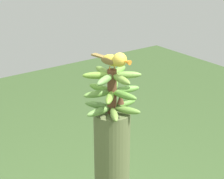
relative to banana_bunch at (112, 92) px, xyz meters
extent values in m
cylinder|color=brown|center=(0.00, 0.00, 0.00)|extent=(0.05, 0.05, 0.22)
ellipsoid|color=olive|center=(0.07, -0.04, -0.08)|extent=(0.14, 0.10, 0.03)
ellipsoid|color=#6B9A3F|center=(0.06, 0.04, -0.08)|extent=(0.14, 0.10, 0.03)
ellipsoid|color=#5D9239|center=(0.00, 0.08, -0.08)|extent=(0.04, 0.14, 0.03)
ellipsoid|color=#619539|center=(-0.07, 0.04, -0.08)|extent=(0.14, 0.10, 0.03)
ellipsoid|color=#5D8B3F|center=(-0.07, -0.04, -0.08)|extent=(0.14, 0.10, 0.03)
ellipsoid|color=#659444|center=(0.00, -0.08, -0.08)|extent=(0.04, 0.14, 0.03)
ellipsoid|color=#5E9439|center=(0.07, 0.02, 0.00)|extent=(0.14, 0.07, 0.03)
ellipsoid|color=#679D42|center=(0.02, 0.07, 0.00)|extent=(0.07, 0.14, 0.03)
ellipsoid|color=#5E9935|center=(-0.05, 0.05, 0.00)|extent=(0.12, 0.12, 0.03)
ellipsoid|color=#649C35|center=(-0.07, -0.02, 0.00)|extent=(0.14, 0.07, 0.03)
ellipsoid|color=#5D8939|center=(-0.02, -0.07, 0.00)|extent=(0.07, 0.14, 0.03)
ellipsoid|color=olive|center=(0.05, -0.05, 0.00)|extent=(0.12, 0.12, 0.03)
ellipsoid|color=#609E37|center=(-0.03, 0.06, 0.08)|extent=(0.09, 0.14, 0.03)
ellipsoid|color=olive|center=(-0.07, 0.00, 0.08)|extent=(0.14, 0.04, 0.03)
ellipsoid|color=olive|center=(-0.04, -0.06, 0.08)|extent=(0.10, 0.13, 0.03)
ellipsoid|color=#648E46|center=(0.03, -0.06, 0.08)|extent=(0.09, 0.14, 0.03)
ellipsoid|color=olive|center=(0.07, 0.00, 0.08)|extent=(0.14, 0.04, 0.03)
ellipsoid|color=#6E9843|center=(0.04, 0.06, 0.08)|extent=(0.10, 0.13, 0.03)
cone|color=brown|center=(0.03, 0.03, -0.03)|extent=(0.04, 0.04, 0.06)
cylinder|color=#C68933|center=(-0.01, -0.01, 0.12)|extent=(0.00, 0.01, 0.02)
cylinder|color=#C68933|center=(-0.01, 0.02, 0.12)|extent=(0.01, 0.00, 0.02)
ellipsoid|color=gold|center=(-0.01, 0.01, 0.15)|extent=(0.12, 0.07, 0.05)
ellipsoid|color=brown|center=(-0.01, -0.02, 0.15)|extent=(0.08, 0.02, 0.03)
ellipsoid|color=brown|center=(-0.02, 0.03, 0.15)|extent=(0.08, 0.02, 0.03)
cube|color=brown|center=(-0.10, -0.01, 0.16)|extent=(0.08, 0.04, 0.01)
sphere|color=gold|center=(0.04, 0.01, 0.17)|extent=(0.07, 0.07, 0.07)
sphere|color=black|center=(0.04, 0.04, 0.17)|extent=(0.01, 0.01, 0.01)
cone|color=orange|center=(0.08, 0.02, 0.17)|extent=(0.04, 0.03, 0.02)
camera|label=1|loc=(1.35, -0.99, 0.69)|focal=60.76mm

